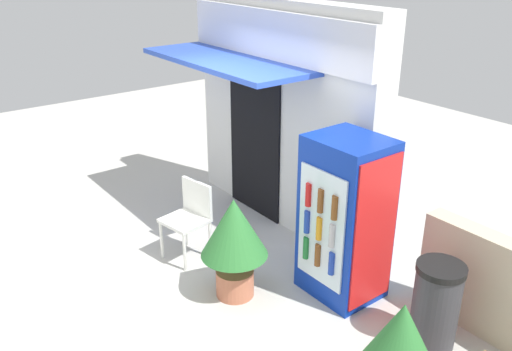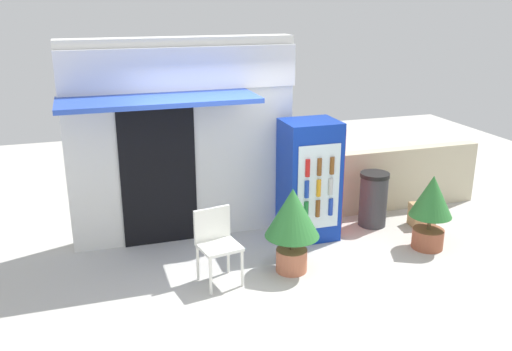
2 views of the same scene
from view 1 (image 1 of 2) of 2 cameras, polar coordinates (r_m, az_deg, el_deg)
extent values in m
plane|color=beige|center=(6.12, -6.40, -10.63)|extent=(16.00, 16.00, 0.00)
cube|color=silver|center=(6.82, 3.01, 6.29)|extent=(3.15, 0.34, 2.82)
cube|color=white|center=(6.46, 1.73, 14.60)|extent=(3.15, 0.08, 0.56)
cube|color=blue|center=(6.57, -3.30, 11.97)|extent=(2.44, 0.91, 0.06)
cube|color=black|center=(7.11, -0.17, 3.82)|extent=(1.03, 0.03, 2.07)
cube|color=#0C2D9E|center=(5.52, 9.40, -4.49)|extent=(0.76, 0.65, 1.71)
cube|color=silver|center=(5.31, 6.88, -5.54)|extent=(0.61, 0.02, 1.20)
cube|color=red|center=(5.30, 12.45, -6.01)|extent=(0.02, 0.58, 1.54)
cylinder|color=#196B2D|center=(5.56, 5.31, -7.60)|extent=(0.06, 0.06, 0.24)
cylinder|color=brown|center=(5.45, 6.54, -8.33)|extent=(0.06, 0.06, 0.24)
cylinder|color=#1938A5|center=(5.34, 7.99, -9.17)|extent=(0.06, 0.06, 0.24)
cylinder|color=#1938A5|center=(5.41, 5.42, -4.88)|extent=(0.06, 0.06, 0.24)
cylinder|color=orange|center=(5.30, 6.69, -5.57)|extent=(0.06, 0.06, 0.24)
cylinder|color=#B2B2B7|center=(5.19, 8.04, -6.30)|extent=(0.06, 0.06, 0.24)
cylinder|color=red|center=(5.28, 5.57, -2.03)|extent=(0.06, 0.06, 0.24)
cylinder|color=brown|center=(5.17, 6.85, -2.66)|extent=(0.06, 0.06, 0.24)
cylinder|color=brown|center=(5.05, 8.31, -3.39)|extent=(0.06, 0.06, 0.24)
cylinder|color=white|center=(6.41, -9.94, -6.71)|extent=(0.04, 0.04, 0.47)
cylinder|color=white|center=(6.13, -7.54, -8.05)|extent=(0.04, 0.04, 0.47)
cylinder|color=white|center=(6.62, -7.30, -5.51)|extent=(0.04, 0.04, 0.47)
cylinder|color=white|center=(6.35, -4.86, -6.74)|extent=(0.04, 0.04, 0.47)
cube|color=white|center=(6.25, -7.53, -4.73)|extent=(0.54, 0.52, 0.04)
cube|color=white|center=(6.27, -6.24, -2.30)|extent=(0.46, 0.12, 0.41)
cylinder|color=#BC6B4C|center=(5.75, -2.23, -11.18)|extent=(0.40, 0.40, 0.29)
cylinder|color=brown|center=(5.62, -2.27, -9.14)|extent=(0.05, 0.05, 0.19)
cone|color=#2D7533|center=(5.41, -2.34, -5.50)|extent=(0.69, 0.69, 0.62)
cone|color=#2D7533|center=(4.24, 15.06, -16.10)|extent=(0.58, 0.58, 0.57)
cylinder|color=#38383D|center=(5.25, 18.39, -13.11)|extent=(0.42, 0.42, 0.77)
cylinder|color=black|center=(5.03, 18.99, -9.27)|extent=(0.44, 0.44, 0.06)
camera|label=2|loc=(7.00, -65.75, 9.42)|focal=38.59mm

